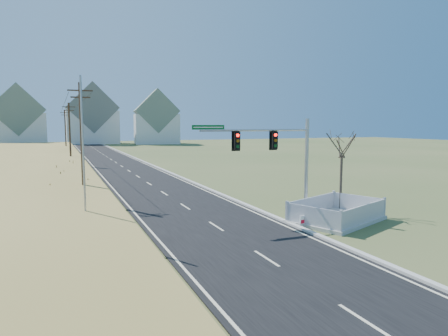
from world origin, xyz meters
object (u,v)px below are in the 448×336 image
Objects in this scene: traffic_signal_mast at (281,156)px; open_sign at (304,221)px; fence_enclosure at (336,217)px; bare_tree at (342,143)px; flagpole at (84,173)px.

open_sign is (-0.06, -2.69, -3.57)m from traffic_signal_mast.
bare_tree is at bearing 25.44° from fence_enclosure.
fence_enclosure is at bearing 6.48° from open_sign.
flagpole is at bearing 147.44° from fence_enclosure.
flagpole reaches higher than bare_tree.
bare_tree reaches higher than open_sign.
open_sign is at bearing 168.85° from fence_enclosure.
traffic_signal_mast is at bearing 118.57° from fence_enclosure.
flagpole is (-11.62, 3.26, 3.00)m from open_sign.
fence_enclosure is at bearing -37.00° from traffic_signal_mast.
fence_enclosure is 9.71× the size of open_sign.
fence_enclosure is 2.75m from open_sign.
traffic_signal_mast is at bearing 84.65° from open_sign.
fence_enclosure is 1.15× the size of bare_tree.
traffic_signal_mast is 5.02m from fence_enclosure.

